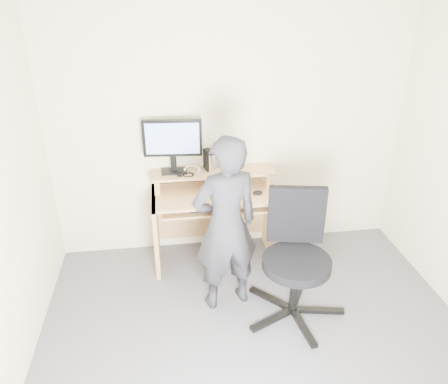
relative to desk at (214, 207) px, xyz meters
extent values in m
plane|color=#535257|center=(0.20, -1.53, -0.55)|extent=(3.50, 3.50, 0.00)
cube|color=beige|center=(0.20, 0.22, 0.70)|extent=(3.50, 0.02, 2.50)
cube|color=white|center=(0.20, -1.53, 1.95)|extent=(3.50, 3.50, 0.02)
cube|color=tan|center=(-0.58, -0.08, -0.17)|extent=(0.04, 0.60, 0.75)
cube|color=tan|center=(0.58, -0.08, -0.17)|extent=(0.04, 0.60, 0.75)
cube|color=tan|center=(0.00, -0.08, 0.19)|extent=(1.20, 0.60, 0.03)
cube|color=tan|center=(0.00, -0.16, 0.09)|extent=(1.02, 0.38, 0.02)
cube|color=tan|center=(-0.54, 0.07, 0.28)|extent=(0.05, 0.28, 0.15)
cube|color=tan|center=(0.54, 0.07, 0.28)|extent=(0.05, 0.28, 0.15)
cube|color=tan|center=(0.00, 0.07, 0.35)|extent=(1.20, 0.30, 0.02)
cube|color=tan|center=(0.00, 0.21, -0.12)|extent=(1.20, 0.03, 0.65)
cube|color=black|center=(-0.37, 0.10, 0.37)|extent=(0.24, 0.16, 0.02)
cube|color=black|center=(-0.37, 0.12, 0.46)|extent=(0.06, 0.04, 0.16)
cube|color=black|center=(-0.37, 0.10, 0.71)|extent=(0.56, 0.09, 0.35)
cube|color=#7F9BDC|center=(-0.37, 0.07, 0.71)|extent=(0.50, 0.05, 0.30)
cube|color=black|center=(-0.03, 0.12, 0.46)|extent=(0.10, 0.14, 0.20)
cylinder|color=silver|center=(-0.01, 0.08, 0.45)|extent=(0.08, 0.08, 0.17)
cube|color=black|center=(0.15, 0.02, 0.37)|extent=(0.09, 0.14, 0.01)
cube|color=black|center=(-0.32, -0.01, 0.38)|extent=(0.05, 0.05, 0.03)
torus|color=silver|center=(-0.20, 0.11, 0.37)|extent=(0.16, 0.16, 0.06)
cube|color=black|center=(-0.03, -0.17, 0.12)|extent=(0.48, 0.23, 0.03)
ellipsoid|color=black|center=(0.40, -0.18, 0.22)|extent=(0.10, 0.06, 0.04)
cube|color=black|center=(0.78, -1.05, -0.50)|extent=(0.43, 0.14, 0.03)
cube|color=black|center=(0.66, -0.81, -0.50)|extent=(0.26, 0.40, 0.03)
cube|color=black|center=(0.40, -0.84, -0.50)|extent=(0.33, 0.35, 0.03)
cube|color=black|center=(0.35, -1.10, -0.50)|extent=(0.41, 0.23, 0.03)
cube|color=black|center=(0.58, -1.23, -0.50)|extent=(0.11, 0.43, 0.03)
cylinder|color=black|center=(0.56, -1.01, -0.27)|extent=(0.07, 0.07, 0.45)
cylinder|color=black|center=(0.56, -1.01, -0.02)|extent=(0.56, 0.56, 0.08)
cube|color=black|center=(0.60, -0.77, 0.29)|extent=(0.48, 0.16, 0.51)
imported|color=black|center=(0.01, -0.76, 0.23)|extent=(0.64, 0.50, 1.56)
camera|label=1|loc=(-0.44, -3.80, 2.07)|focal=35.00mm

